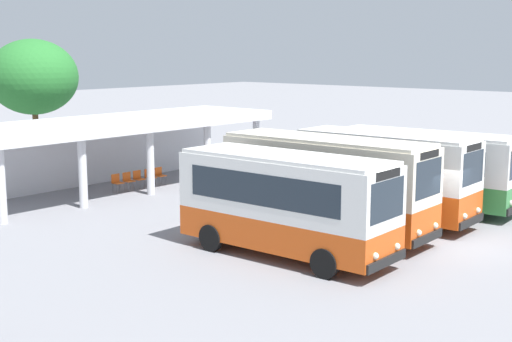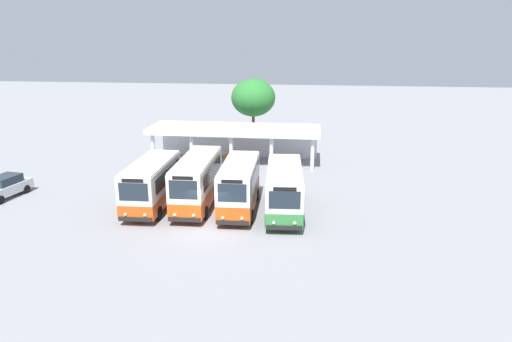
# 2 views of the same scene
# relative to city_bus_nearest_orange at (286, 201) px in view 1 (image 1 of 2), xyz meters

# --- Properties ---
(ground_plane) EXTENTS (180.00, 180.00, 0.00)m
(ground_plane) POSITION_rel_city_bus_nearest_orange_xyz_m (4.79, -3.27, -1.83)
(ground_plane) COLOR gray
(city_bus_nearest_orange) EXTENTS (2.59, 7.41, 3.31)m
(city_bus_nearest_orange) POSITION_rel_city_bus_nearest_orange_xyz_m (0.00, 0.00, 0.00)
(city_bus_nearest_orange) COLOR black
(city_bus_nearest_orange) RESTS_ON ground
(city_bus_second_in_row) EXTENTS (2.47, 8.03, 3.51)m
(city_bus_second_in_row) POSITION_rel_city_bus_nearest_orange_xyz_m (3.09, 0.63, 0.10)
(city_bus_second_in_row) COLOR black
(city_bus_second_in_row) RESTS_ON ground
(city_bus_middle_cream) EXTENTS (2.48, 7.16, 3.44)m
(city_bus_middle_cream) POSITION_rel_city_bus_nearest_orange_xyz_m (6.18, 0.08, 0.06)
(city_bus_middle_cream) COLOR black
(city_bus_middle_cream) RESTS_ON ground
(city_bus_fourth_amber) EXTENTS (2.83, 7.87, 3.21)m
(city_bus_fourth_amber) POSITION_rel_city_bus_nearest_orange_xyz_m (9.27, 0.03, -0.05)
(city_bus_fourth_amber) COLOR black
(city_bus_fourth_amber) RESTS_ON ground
(terminal_canopy) EXTENTS (16.10, 5.06, 3.40)m
(terminal_canopy) POSITION_rel_city_bus_nearest_orange_xyz_m (3.69, 13.41, 0.76)
(terminal_canopy) COLOR silver
(terminal_canopy) RESTS_ON ground
(waiting_chair_end_by_column) EXTENTS (0.46, 0.46, 0.86)m
(waiting_chair_end_by_column) POSITION_rel_city_bus_nearest_orange_xyz_m (2.95, 12.40, -1.30)
(waiting_chair_end_by_column) COLOR slate
(waiting_chair_end_by_column) RESTS_ON ground
(waiting_chair_second_from_end) EXTENTS (0.46, 0.46, 0.86)m
(waiting_chair_second_from_end) POSITION_rel_city_bus_nearest_orange_xyz_m (3.60, 12.39, -1.30)
(waiting_chair_second_from_end) COLOR slate
(waiting_chair_second_from_end) RESTS_ON ground
(waiting_chair_middle_seat) EXTENTS (0.46, 0.46, 0.86)m
(waiting_chair_middle_seat) POSITION_rel_city_bus_nearest_orange_xyz_m (4.25, 12.42, -1.30)
(waiting_chair_middle_seat) COLOR slate
(waiting_chair_middle_seat) RESTS_ON ground
(waiting_chair_fourth_seat) EXTENTS (0.46, 0.46, 0.86)m
(waiting_chair_fourth_seat) POSITION_rel_city_bus_nearest_orange_xyz_m (4.90, 12.34, -1.30)
(waiting_chair_fourth_seat) COLOR slate
(waiting_chair_fourth_seat) RESTS_ON ground
(waiting_chair_fifth_seat) EXTENTS (0.46, 0.46, 0.86)m
(waiting_chair_fifth_seat) POSITION_rel_city_bus_nearest_orange_xyz_m (5.54, 12.36, -1.30)
(waiting_chair_fifth_seat) COLOR slate
(waiting_chair_fifth_seat) RESTS_ON ground
(roadside_tree_behind_canopy) EXTENTS (4.89, 4.89, 7.18)m
(roadside_tree_behind_canopy) POSITION_rel_city_bus_nearest_orange_xyz_m (4.37, 21.31, 3.26)
(roadside_tree_behind_canopy) COLOR brown
(roadside_tree_behind_canopy) RESTS_ON ground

